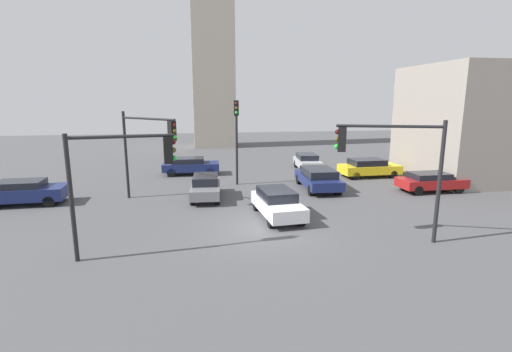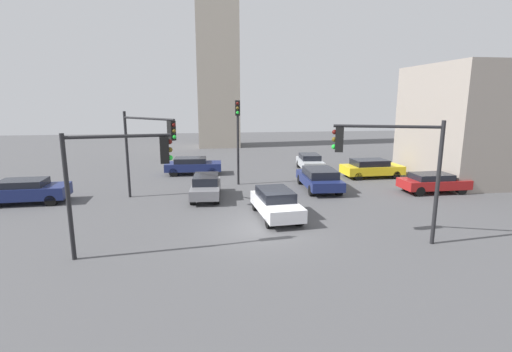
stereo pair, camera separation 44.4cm
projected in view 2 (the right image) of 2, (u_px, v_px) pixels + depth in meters
ground_plane at (262, 230)px, 16.70m from camera, size 101.67×101.67×0.00m
traffic_light_0 at (119, 166)px, 13.48m from camera, size 3.75×0.75×4.62m
traffic_light_1 at (387, 155)px, 14.79m from camera, size 4.01×1.57×4.98m
traffic_light_2 at (148, 139)px, 20.35m from camera, size 3.17×3.45×5.10m
traffic_light_3 at (238, 127)px, 24.94m from camera, size 0.35×0.48×5.71m
car_0 at (206, 186)px, 22.09m from camera, size 1.92×4.18×1.35m
car_1 at (276, 203)px, 18.42m from camera, size 2.03×4.27×1.39m
car_2 at (433, 182)px, 23.35m from camera, size 4.12×1.79×1.23m
car_3 at (27, 191)px, 20.91m from camera, size 4.26×2.02×1.37m
car_4 at (371, 168)px, 27.97m from camera, size 4.43×2.09×1.36m
car_5 at (319, 178)px, 24.11m from camera, size 2.27×4.87×1.41m
car_6 at (193, 165)px, 29.10m from camera, size 4.39×2.07×1.32m
car_7 at (310, 162)px, 30.82m from camera, size 2.08×4.16×1.33m
building_flank at (504, 123)px, 26.96m from camera, size 12.53×8.08×8.16m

